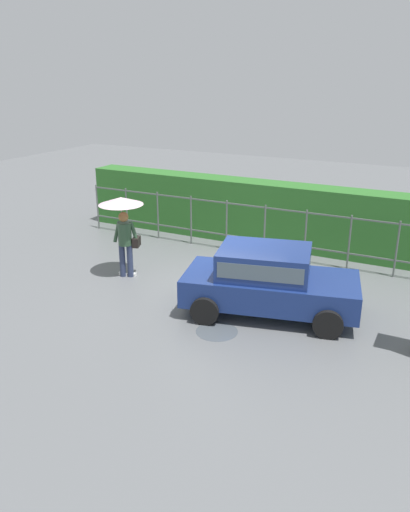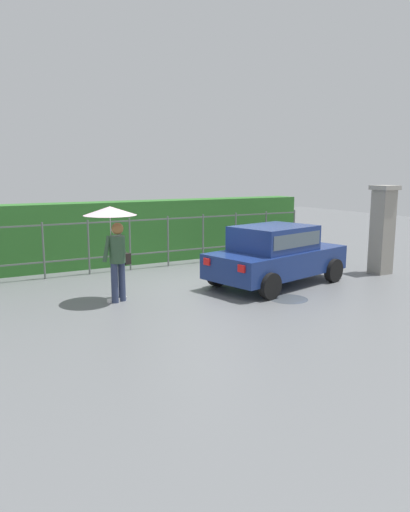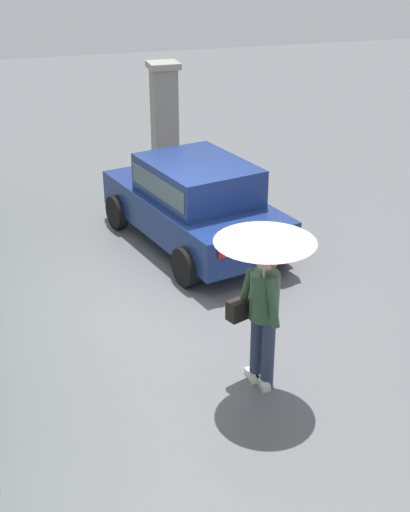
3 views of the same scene
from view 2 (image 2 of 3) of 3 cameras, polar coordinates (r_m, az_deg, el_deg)
ground_plane at (r=11.94m, az=0.81°, el=-3.44°), size 40.00×40.00×0.00m
car at (r=11.95m, az=8.43°, el=0.40°), size 3.98×2.53×1.48m
pedestrian at (r=10.30m, az=-10.91°, el=3.14°), size 1.12×1.12×2.07m
gate_pillar at (r=13.95m, az=20.42°, el=3.06°), size 0.60×0.60×2.42m
fence_section at (r=13.93m, az=-6.66°, el=1.89°), size 10.73×0.05×1.50m
hedge_row at (r=14.92m, az=-8.27°, el=2.87°), size 11.68×0.90×1.90m
puddle_near at (r=10.78m, az=9.92°, el=-5.07°), size 0.86×0.86×0.00m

